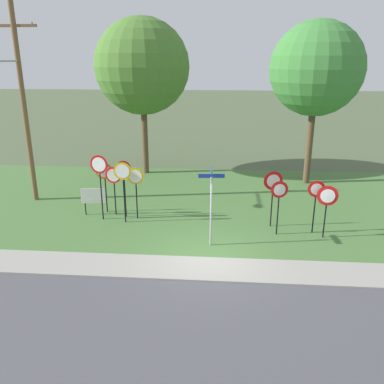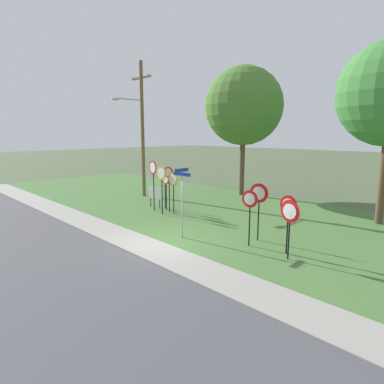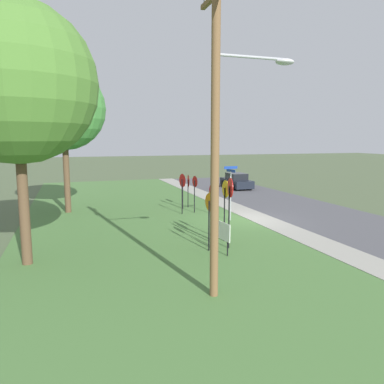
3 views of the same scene
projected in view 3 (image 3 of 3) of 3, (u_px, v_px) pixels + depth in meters
name	position (u px, v px, depth m)	size (l,w,h in m)	color
ground_plane	(247.00, 220.00, 20.77)	(160.00, 160.00, 0.00)	#4C5B3D
road_asphalt	(319.00, 214.00, 22.25)	(44.00, 6.40, 0.01)	#4C4C51
sidewalk_strip	(260.00, 218.00, 21.01)	(44.00, 1.60, 0.06)	#99968C
grass_median	(142.00, 227.00, 18.91)	(44.00, 12.00, 0.04)	#477038
stop_sign_near_left	(212.00, 202.00, 16.37)	(0.74, 0.10, 2.34)	black
stop_sign_near_right	(230.00, 197.00, 14.96)	(0.79, 0.15, 2.91)	black
stop_sign_far_left	(210.00, 209.00, 14.68)	(0.75, 0.14, 2.35)	black
stop_sign_far_center	(213.00, 201.00, 15.79)	(0.62, 0.13, 2.60)	black
stop_sign_far_right	(213.00, 208.00, 15.27)	(0.73, 0.12, 2.25)	black
stop_sign_center_tall	(225.00, 197.00, 16.08)	(0.76, 0.10, 2.69)	black
yield_sign_near_left	(183.00, 183.00, 23.69)	(0.69, 0.10, 2.22)	black
yield_sign_near_right	(189.00, 183.00, 24.15)	(0.81, 0.14, 2.17)	black
yield_sign_far_left	(195.00, 185.00, 22.39)	(0.69, 0.13, 2.26)	black
yield_sign_far_right	(183.00, 184.00, 21.97)	(0.80, 0.19, 2.42)	black
street_name_post	(231.00, 188.00, 20.25)	(0.96, 0.81, 3.00)	#9EA0A8
utility_pole	(221.00, 120.00, 9.99)	(2.10, 2.48, 9.27)	brown
notice_board	(223.00, 233.00, 14.46)	(1.10, 0.16, 1.25)	black
oak_tree_left	(16.00, 83.00, 12.43)	(5.48, 5.48, 9.08)	brown
oak_tree_right	(63.00, 109.00, 21.86)	(4.95, 4.95, 8.74)	brown
parked_sedan_distant	(236.00, 181.00, 34.02)	(4.18, 2.00, 1.39)	black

